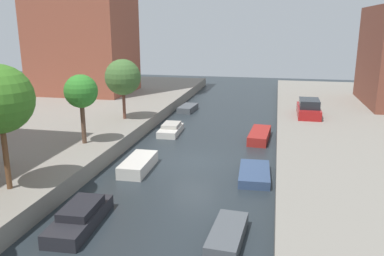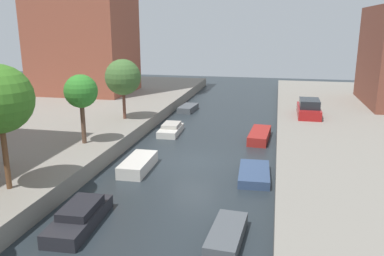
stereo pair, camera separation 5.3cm
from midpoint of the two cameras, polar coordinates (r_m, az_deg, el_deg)
ground_plane at (r=24.70m, az=0.37°, el=-4.91°), size 84.00×84.00×0.00m
street_tree_2 at (r=25.32m, az=-15.72°, el=5.06°), size 2.07×2.07×4.37m
street_tree_3 at (r=31.49m, az=-9.92°, el=7.24°), size 2.81×2.81×4.74m
parked_car at (r=33.88m, az=16.59°, el=2.68°), size 1.80×4.33×1.43m
moored_boat_left_1 at (r=17.76m, az=-15.86°, el=-12.29°), size 1.70×4.11×0.95m
moored_boat_left_2 at (r=23.45m, az=-7.75°, el=-5.24°), size 1.49×3.56×0.70m
moored_boat_left_3 at (r=31.00m, az=-3.03°, el=-0.20°), size 1.57×3.38×0.79m
moored_boat_left_4 at (r=39.07m, az=-0.54°, el=2.87°), size 1.57×3.16×0.57m
moored_boat_right_1 at (r=16.10m, az=5.14°, el=-15.19°), size 1.41×3.26×0.57m
moored_boat_right_2 at (r=22.39m, az=9.06°, el=-6.57°), size 1.83×3.60×0.48m
moored_boat_right_3 at (r=29.70m, az=9.80°, el=-1.07°), size 1.60×4.20×0.66m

